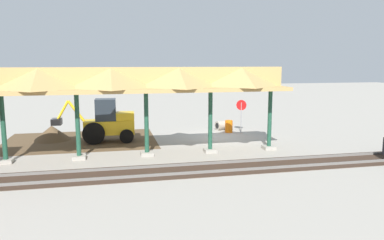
# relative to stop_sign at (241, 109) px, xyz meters

# --- Properties ---
(ground_plane) EXTENTS (120.00, 120.00, 0.00)m
(ground_plane) POSITION_rel_stop_sign_xyz_m (2.05, 1.25, -1.75)
(ground_plane) COLOR #9E998E
(dirt_work_zone) EXTENTS (9.78, 7.00, 0.01)m
(dirt_work_zone) POSITION_rel_stop_sign_xyz_m (11.37, 0.48, -1.75)
(dirt_work_zone) COLOR brown
(dirt_work_zone) RESTS_ON ground
(platform_canopy) EXTENTS (15.79, 3.20, 4.90)m
(platform_canopy) POSITION_rel_stop_sign_xyz_m (7.46, 5.41, 2.41)
(platform_canopy) COLOR #9E998E
(platform_canopy) RESTS_ON ground
(rail_tracks) EXTENTS (60.00, 2.58, 0.15)m
(rail_tracks) POSITION_rel_stop_sign_xyz_m (2.05, 8.73, -1.72)
(rail_tracks) COLOR slate
(rail_tracks) RESTS_ON ground
(stop_sign) EXTENTS (0.63, 0.47, 2.43)m
(stop_sign) POSITION_rel_stop_sign_xyz_m (0.00, 0.00, 0.00)
(stop_sign) COLOR gray
(stop_sign) RESTS_ON ground
(backhoe) EXTENTS (5.21, 1.78, 2.82)m
(backhoe) POSITION_rel_stop_sign_xyz_m (9.63, 1.15, -0.49)
(backhoe) COLOR yellow
(backhoe) RESTS_ON ground
(dirt_mound) EXTENTS (4.93, 4.93, 1.94)m
(dirt_mound) POSITION_rel_stop_sign_xyz_m (13.27, -0.20, -1.75)
(dirt_mound) COLOR brown
(dirt_mound) RESTS_ON ground
(concrete_pipe) EXTENTS (1.19, 0.96, 0.70)m
(concrete_pipe) POSITION_rel_stop_sign_xyz_m (0.98, -1.42, -1.40)
(concrete_pipe) COLOR #9E9384
(concrete_pipe) RESTS_ON ground
(traffic_barrel) EXTENTS (0.56, 0.56, 0.90)m
(traffic_barrel) POSITION_rel_stop_sign_xyz_m (0.85, -0.28, -1.30)
(traffic_barrel) COLOR orange
(traffic_barrel) RESTS_ON ground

